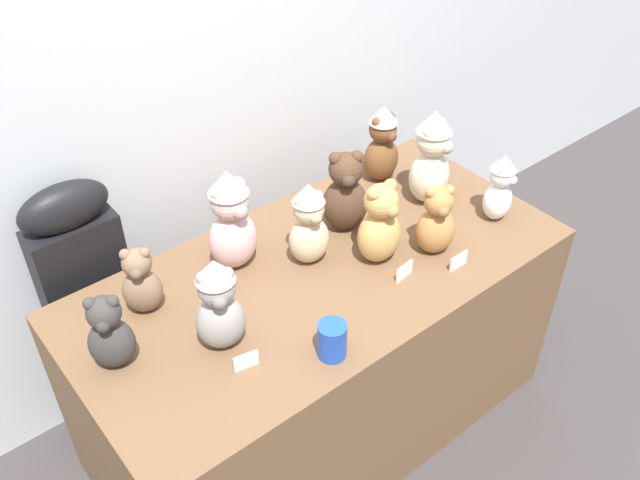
% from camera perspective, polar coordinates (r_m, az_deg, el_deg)
% --- Properties ---
extents(ground_plane, '(10.00, 10.00, 0.00)m').
position_cam_1_polar(ground_plane, '(2.61, 3.63, -17.78)').
color(ground_plane, '#3D3838').
extents(wall_back, '(7.00, 0.08, 2.60)m').
position_cam_1_polar(wall_back, '(2.32, -10.32, 16.19)').
color(wall_back, silver).
rests_on(wall_back, ground_plane).
extents(display_table, '(1.58, 0.77, 0.75)m').
position_cam_1_polar(display_table, '(2.42, 0.00, -9.10)').
color(display_table, brown).
rests_on(display_table, ground_plane).
extents(instrument_case, '(0.28, 0.12, 1.03)m').
position_cam_1_polar(instrument_case, '(2.47, -18.08, -5.59)').
color(instrument_case, black).
rests_on(instrument_case, ground_plane).
extents(teddy_bear_cream, '(0.19, 0.17, 0.35)m').
position_cam_1_polar(teddy_bear_cream, '(2.39, 9.12, 6.66)').
color(teddy_bear_cream, beige).
rests_on(teddy_bear_cream, display_table).
extents(teddy_bear_blush, '(0.17, 0.15, 0.35)m').
position_cam_1_polar(teddy_bear_blush, '(2.09, -7.28, 1.59)').
color(teddy_bear_blush, beige).
rests_on(teddy_bear_blush, display_table).
extents(teddy_bear_honey, '(0.15, 0.13, 0.28)m').
position_cam_1_polar(teddy_bear_honey, '(2.13, 4.94, 1.23)').
color(teddy_bear_honey, tan).
rests_on(teddy_bear_honey, display_table).
extents(teddy_bear_ash, '(0.17, 0.16, 0.30)m').
position_cam_1_polar(teddy_bear_ash, '(1.86, -8.31, -5.29)').
color(teddy_bear_ash, gray).
rests_on(teddy_bear_ash, display_table).
extents(teddy_bear_cocoa, '(0.19, 0.19, 0.29)m').
position_cam_1_polar(teddy_bear_cocoa, '(2.25, 2.09, 3.83)').
color(teddy_bear_cocoa, '#4C3323').
rests_on(teddy_bear_cocoa, display_table).
extents(teddy_bear_mocha, '(0.15, 0.14, 0.22)m').
position_cam_1_polar(teddy_bear_mocha, '(2.03, -14.50, -3.35)').
color(teddy_bear_mocha, '#7F6047').
rests_on(teddy_bear_mocha, display_table).
extents(teddy_bear_caramel, '(0.16, 0.15, 0.25)m').
position_cam_1_polar(teddy_bear_caramel, '(2.19, 9.53, 1.48)').
color(teddy_bear_caramel, '#B27A42').
rests_on(teddy_bear_caramel, display_table).
extents(teddy_bear_chestnut, '(0.13, 0.12, 0.30)m').
position_cam_1_polar(teddy_bear_chestnut, '(2.50, 5.11, 7.85)').
color(teddy_bear_chestnut, brown).
rests_on(teddy_bear_chestnut, display_table).
extents(teddy_bear_charcoal, '(0.16, 0.15, 0.24)m').
position_cam_1_polar(teddy_bear_charcoal, '(1.89, -16.90, -7.36)').
color(teddy_bear_charcoal, '#383533').
rests_on(teddy_bear_charcoal, display_table).
extents(teddy_bear_snow, '(0.14, 0.13, 0.25)m').
position_cam_1_polar(teddy_bear_snow, '(2.38, 14.54, 4.16)').
color(teddy_bear_snow, white).
rests_on(teddy_bear_snow, display_table).
extents(teddy_bear_sand, '(0.15, 0.13, 0.29)m').
position_cam_1_polar(teddy_bear_sand, '(2.11, -0.91, 1.29)').
color(teddy_bear_sand, '#CCB78E').
rests_on(teddy_bear_sand, display_table).
extents(party_cup_blue, '(0.08, 0.08, 0.11)m').
position_cam_1_polar(party_cup_blue, '(1.87, 1.00, -8.21)').
color(party_cup_blue, blue).
rests_on(party_cup_blue, display_table).
extents(name_card_front_left, '(0.07, 0.02, 0.05)m').
position_cam_1_polar(name_card_front_left, '(2.13, 6.94, -2.55)').
color(name_card_front_left, white).
rests_on(name_card_front_left, display_table).
extents(name_card_front_middle, '(0.07, 0.01, 0.05)m').
position_cam_1_polar(name_card_front_middle, '(2.20, 11.30, -1.70)').
color(name_card_front_middle, white).
rests_on(name_card_front_middle, display_table).
extents(name_card_front_right, '(0.07, 0.02, 0.05)m').
position_cam_1_polar(name_card_front_right, '(1.88, -6.09, -9.85)').
color(name_card_front_right, white).
rests_on(name_card_front_right, display_table).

